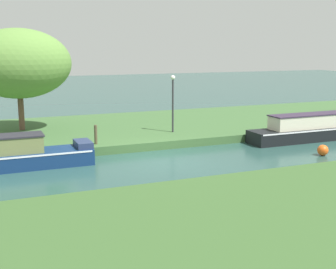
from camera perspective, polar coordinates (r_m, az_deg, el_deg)
name	(u,v)px	position (r m, az deg, el deg)	size (l,w,h in m)	color
ground_plane	(163,161)	(19.48, -0.61, -3.38)	(120.00, 120.00, 0.00)	#264842
riverbank_far	(118,130)	(25.92, -6.39, 0.63)	(72.00, 10.00, 0.40)	#3A5E31
riverbank_near	(298,236)	(11.97, 16.05, -12.25)	(72.00, 10.00, 0.40)	#345628
black_narrowboat	(320,128)	(25.32, 18.69, 0.82)	(8.07, 1.45, 1.41)	black
willow_tree_left	(19,64)	(25.09, -18.33, 8.49)	(5.46, 4.13, 5.41)	brown
lamp_post	(173,97)	(23.66, 0.61, 4.80)	(0.24, 0.24, 3.00)	#333338
mooring_post_near	(96,135)	(21.14, -9.12, -0.02)	(0.14, 0.14, 0.89)	#4A422C
channel_buoy	(323,150)	(21.57, 18.96, -1.89)	(0.50, 0.50, 0.50)	#E55919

